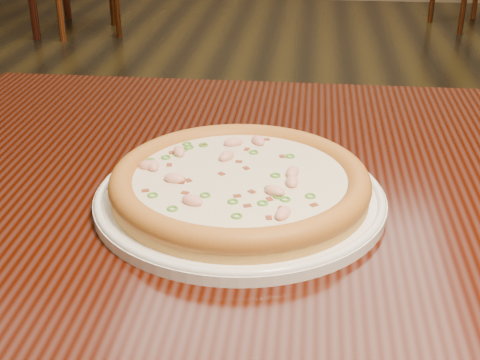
# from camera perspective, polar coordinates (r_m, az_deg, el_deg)

# --- Properties ---
(hero_table) EXTENTS (1.20, 0.80, 0.75)m
(hero_table) POSITION_cam_1_polar(r_m,az_deg,el_deg) (0.86, 8.41, -6.62)
(hero_table) COLOR black
(hero_table) RESTS_ON ground
(plate) EXTENTS (0.33, 0.33, 0.02)m
(plate) POSITION_cam_1_polar(r_m,az_deg,el_deg) (0.76, 0.00, -1.43)
(plate) COLOR white
(plate) RESTS_ON hero_table
(pizza) EXTENTS (0.30, 0.30, 0.03)m
(pizza) POSITION_cam_1_polar(r_m,az_deg,el_deg) (0.76, -0.02, -0.19)
(pizza) COLOR tan
(pizza) RESTS_ON plate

